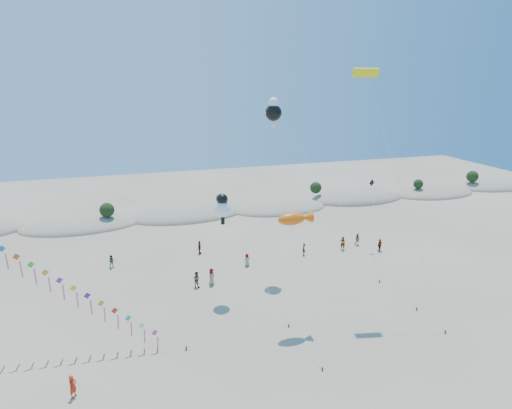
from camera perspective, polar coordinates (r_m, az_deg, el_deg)
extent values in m
ellipsoid|color=gray|center=(70.47, -22.29, -2.62)|extent=(17.60, 9.68, 3.00)
ellipsoid|color=black|center=(70.22, -22.36, -1.98)|extent=(14.08, 6.34, 0.70)
ellipsoid|color=gray|center=(71.27, -9.38, -1.36)|extent=(19.00, 10.45, 3.40)
ellipsoid|color=black|center=(70.99, -9.42, -0.64)|extent=(15.20, 6.84, 0.76)
ellipsoid|color=gray|center=(73.65, 3.18, -0.57)|extent=(16.40, 9.02, 2.80)
ellipsoid|color=black|center=(73.42, 3.19, 0.01)|extent=(13.12, 5.90, 0.66)
ellipsoid|color=gray|center=(81.90, 13.31, 0.77)|extent=(18.00, 9.90, 3.80)
ellipsoid|color=black|center=(81.63, 13.36, 1.47)|extent=(14.40, 6.48, 0.72)
ellipsoid|color=gray|center=(90.01, 22.54, 1.34)|extent=(16.80, 9.24, 3.00)
ellipsoid|color=black|center=(89.81, 22.60, 1.85)|extent=(13.44, 6.05, 0.67)
ellipsoid|color=gray|center=(101.77, 29.04, 2.16)|extent=(17.60, 9.68, 3.20)
ellipsoid|color=black|center=(101.59, 29.11, 2.64)|extent=(14.08, 6.34, 0.70)
sphere|color=black|center=(68.29, -19.26, -0.70)|extent=(2.20, 2.20, 2.20)
sphere|color=black|center=(71.69, -4.73, 0.79)|extent=(1.60, 1.60, 1.60)
sphere|color=black|center=(78.57, 7.97, 2.24)|extent=(2.10, 2.10, 2.10)
sphere|color=black|center=(86.70, 20.82, 2.57)|extent=(1.80, 1.80, 1.80)
sphere|color=black|center=(96.84, 26.89, 3.35)|extent=(2.30, 2.30, 2.30)
cube|color=#3F2D1E|center=(37.67, -9.29, -18.39)|extent=(0.12, 0.12, 0.35)
cylinder|color=silver|center=(38.08, -28.25, -6.83)|extent=(23.07, 7.54, 15.60)
cube|color=#DC4596|center=(37.38, -13.37, -16.29)|extent=(1.07, 0.42, 1.12)
cube|color=#F5677A|center=(38.03, -12.98, -17.62)|extent=(0.19, 0.45, 1.55)
cube|color=silver|center=(37.29, -15.04, -15.30)|extent=(1.07, 0.42, 1.12)
cube|color=#F5677A|center=(37.92, -14.63, -16.66)|extent=(0.19, 0.45, 1.55)
cube|color=#18ADBB|center=(37.24, -16.69, -14.30)|extent=(1.07, 0.42, 1.12)
cube|color=#F5677A|center=(37.84, -16.27, -15.68)|extent=(0.19, 0.45, 1.55)
cube|color=red|center=(37.23, -18.34, -13.29)|extent=(1.07, 0.42, 1.12)
cube|color=#F5677A|center=(37.81, -17.90, -14.68)|extent=(0.19, 0.45, 1.55)
cube|color=#97C617|center=(37.26, -19.97, -12.27)|extent=(1.07, 0.42, 1.12)
cube|color=#F5677A|center=(37.81, -19.52, -13.68)|extent=(0.19, 0.45, 1.55)
cube|color=#37238D|center=(37.33, -21.58, -11.24)|extent=(1.07, 0.42, 1.12)
cube|color=#F5677A|center=(37.86, -21.12, -12.66)|extent=(0.19, 0.45, 1.55)
cube|color=yellow|center=(37.44, -23.18, -10.20)|extent=(1.07, 0.42, 1.12)
cube|color=#F5677A|center=(37.94, -22.71, -11.64)|extent=(0.19, 0.45, 1.55)
cube|color=purple|center=(37.59, -24.75, -9.17)|extent=(1.07, 0.42, 1.12)
cube|color=#F5677A|center=(38.07, -24.27, -10.62)|extent=(0.19, 0.45, 1.55)
cube|color=orange|center=(37.78, -26.30, -8.14)|extent=(1.07, 0.42, 1.12)
cube|color=#F5677A|center=(38.23, -25.81, -9.60)|extent=(0.19, 0.45, 1.55)
cube|color=green|center=(38.01, -27.83, -7.11)|extent=(1.07, 0.42, 1.12)
cube|color=#F5677A|center=(38.44, -27.33, -8.58)|extent=(0.19, 0.45, 1.55)
cube|color=#F54C14|center=(38.28, -29.32, -6.09)|extent=(1.07, 0.42, 1.12)
cube|color=#F5677A|center=(38.68, -28.82, -7.56)|extent=(0.19, 0.45, 1.55)
cube|color=blue|center=(38.58, -30.80, -5.09)|extent=(1.07, 0.42, 1.12)
cube|color=#F5677A|center=(38.95, -30.29, -6.55)|extent=(0.19, 0.45, 1.55)
cube|color=#3F2D1E|center=(35.52, 8.85, -20.86)|extent=(0.10, 0.10, 0.30)
cylinder|color=silver|center=(35.87, 6.69, -11.30)|extent=(0.25, 7.58, 9.88)
ellipsoid|color=#F45B0C|center=(37.17, 4.77, -1.94)|extent=(2.50, 1.10, 1.10)
cone|color=#F45B0C|center=(37.70, 6.75, -1.74)|extent=(1.00, 1.00, 1.00)
cube|color=#3F2D1E|center=(40.19, 4.39, -15.79)|extent=(0.10, 0.10, 0.30)
cylinder|color=silver|center=(40.73, -0.24, -8.12)|extent=(4.15, 7.91, 9.26)
sphere|color=white|center=(42.17, -4.49, -0.58)|extent=(1.64, 1.64, 1.64)
sphere|color=black|center=(41.89, -4.52, 0.71)|extent=(1.09, 1.09, 1.09)
cube|color=black|center=(42.54, -4.45, -2.15)|extent=(0.35, 0.18, 0.80)
cube|color=#3F2D1E|center=(45.30, 20.64, -12.91)|extent=(0.10, 0.10, 0.30)
cylinder|color=silver|center=(44.75, 11.25, -0.18)|extent=(9.97, 14.17, 17.99)
sphere|color=black|center=(47.51, 2.34, 12.12)|extent=(1.79, 1.79, 1.79)
sphere|color=white|center=(47.44, 2.36, 13.41)|extent=(1.16, 1.16, 1.16)
cube|color=white|center=(47.62, 2.32, 10.57)|extent=(0.35, 0.18, 0.80)
cube|color=white|center=(47.28, 1.52, 12.11)|extent=(0.60, 0.15, 0.25)
cube|color=white|center=(47.74, 3.15, 12.13)|extent=(0.60, 0.15, 0.25)
cube|color=#3F2D1E|center=(42.61, 23.93, -15.28)|extent=(0.10, 0.10, 0.30)
cylinder|color=silver|center=(40.43, 19.23, 0.42)|extent=(4.18, 9.36, 22.07)
cube|color=yellow|center=(41.74, 14.42, 16.65)|extent=(2.43, 0.99, 0.85)
cube|color=black|center=(41.76, 14.41, 16.65)|extent=(2.35, 0.60, 0.19)
cube|color=#3F2D1E|center=(49.56, 16.15, -9.83)|extent=(0.10, 0.10, 0.30)
cylinder|color=silver|center=(53.04, 15.62, -3.14)|extent=(4.58, 10.15, 8.65)
cube|color=black|center=(57.12, 15.19, 2.81)|extent=(0.89, 0.27, 0.92)
imported|color=red|center=(34.97, -23.24, -21.38)|extent=(0.70, 0.76, 1.74)
imported|color=slate|center=(46.95, -7.93, -9.85)|extent=(1.07, 1.07, 1.75)
imported|color=slate|center=(51.40, -1.20, -7.39)|extent=(0.84, 0.64, 1.55)
imported|color=slate|center=(47.21, -5.96, -9.54)|extent=(1.02, 1.09, 1.87)
imported|color=slate|center=(57.15, 11.48, -5.07)|extent=(0.78, 0.73, 1.79)
imported|color=slate|center=(54.67, 6.37, -5.97)|extent=(0.55, 0.67, 1.57)
imported|color=slate|center=(53.68, -18.66, -7.22)|extent=(0.77, 0.61, 1.57)
imported|color=slate|center=(57.82, 16.16, -5.23)|extent=(1.05, 0.74, 1.65)
imported|color=slate|center=(59.09, 13.39, -4.58)|extent=(0.97, 0.95, 1.57)
imported|color=slate|center=(55.28, -7.53, -5.69)|extent=(0.49, 1.02, 1.69)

